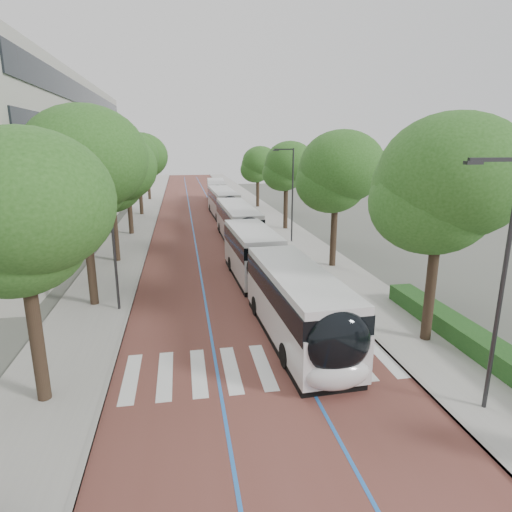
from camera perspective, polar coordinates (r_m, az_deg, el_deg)
The scene contains 19 objects.
ground at distance 16.39m, azimuth 0.89°, elevation -16.28°, with size 160.00×160.00×0.00m, color #51544C.
road at distance 54.52m, azimuth -7.06°, elevation 5.69°, with size 11.00×140.00×0.02m, color brown.
sidewalk_left at distance 54.66m, azimuth -14.96°, elevation 5.38°, with size 4.00×140.00×0.12m, color #97958F.
sidewalk_right at distance 55.39m, azimuth 0.75°, elevation 5.99°, with size 4.00×140.00×0.12m, color #97958F.
kerb_left at distance 54.52m, azimuth -12.97°, elevation 5.48°, with size 0.20×140.00×0.14m, color gray.
kerb_right at distance 55.07m, azimuth -1.20°, elevation 5.94°, with size 0.20×140.00×0.14m, color gray.
zebra_crossing at distance 17.26m, azimuth 0.92°, elevation -14.47°, with size 10.55×3.60×0.01m.
lane_line_left at distance 54.46m, azimuth -8.74°, elevation 5.64°, with size 0.12×126.00×0.01m, color blue.
lane_line_right at distance 54.62m, azimuth -5.37°, elevation 5.77°, with size 0.12×126.00×0.01m, color blue.
hedge at distance 19.79m, azimuth 28.27°, elevation -10.76°, with size 1.20×14.00×0.80m, color #174218.
streetlight_near at distance 14.69m, azimuth 29.72°, elevation -1.54°, with size 1.82×0.20×8.00m.
streetlight_far at distance 37.16m, azimuth 4.63°, elevation 9.06°, with size 1.82×0.20×8.00m.
lamp_post_left at distance 22.48m, azimuth -18.55°, elevation 2.86°, with size 0.14×0.14×8.00m, color #2A2A2C.
trees_left at distance 39.38m, azimuth -17.32°, elevation 11.22°, with size 6.43×60.25×9.76m.
trees_right at distance 33.51m, azimuth 8.25°, elevation 10.79°, with size 5.89×47.34×9.11m.
lead_bus at distance 22.34m, azimuth 2.47°, elevation -3.06°, with size 3.28×18.49×3.20m.
bus_queued_0 at distance 37.71m, azimuth -2.38°, elevation 4.27°, with size 2.73×12.44×3.20m.
bus_queued_1 at distance 51.09m, azimuth -4.35°, elevation 6.99°, with size 2.87×12.46×3.20m.
bus_queued_2 at distance 64.03m, azimuth -5.31°, elevation 8.52°, with size 3.19×12.52×3.20m.
Camera 1 is at (-2.67, -13.80, 8.44)m, focal length 30.00 mm.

